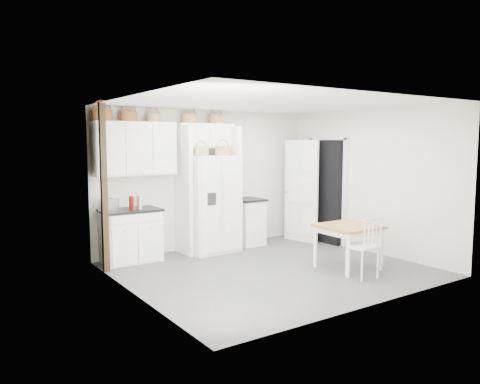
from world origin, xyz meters
TOP-DOWN VIEW (x-y plane):
  - floor at (0.00, 0.00)m, footprint 4.50×4.50m
  - ceiling at (0.00, 0.00)m, footprint 4.50×4.50m
  - wall_back at (0.00, 2.00)m, footprint 4.50×0.00m
  - wall_left at (-2.25, 0.00)m, footprint 0.00×4.00m
  - wall_right at (2.25, 0.00)m, footprint 0.00×4.00m
  - refrigerator at (-0.15, 1.61)m, footprint 0.91×0.74m
  - base_cab_left at (-1.66, 1.70)m, footprint 0.92×0.58m
  - base_cab_right at (0.74, 1.70)m, footprint 0.49×0.59m
  - dining_table at (1.04, -0.66)m, footprint 0.86×0.86m
  - windsor_chair at (0.85, -1.11)m, footprint 0.49×0.45m
  - counter_left at (-1.66, 1.70)m, footprint 0.96×0.62m
  - counter_right at (0.74, 1.70)m, footprint 0.53×0.63m
  - toaster at (-2.02, 1.70)m, footprint 0.33×0.25m
  - cookbook_red at (-1.66, 1.62)m, footprint 0.04×0.15m
  - cookbook_cream at (-1.53, 1.62)m, footprint 0.04×0.15m
  - basket_upper_a at (-2.04, 1.83)m, footprint 0.33×0.33m
  - basket_upper_b at (-1.60, 1.83)m, footprint 0.29×0.29m
  - basket_upper_c at (-1.15, 1.83)m, footprint 0.25×0.25m
  - basket_bridge_a at (-0.45, 1.83)m, footprint 0.29×0.29m
  - basket_bridge_b at (0.11, 1.83)m, footprint 0.29×0.29m
  - basket_fridge_a at (-0.39, 1.51)m, footprint 0.27×0.27m
  - basket_fridge_b at (0.05, 1.51)m, footprint 0.29×0.29m
  - upper_cabinet at (-1.50, 1.83)m, footprint 1.40×0.34m
  - bridge_cabinet at (-0.15, 1.83)m, footprint 1.12×0.34m
  - fridge_panel_left at (-0.66, 1.70)m, footprint 0.08×0.60m
  - fridge_panel_right at (0.36, 1.70)m, footprint 0.08×0.60m
  - trim_post at (-2.20, 1.35)m, footprint 0.09×0.09m
  - doorway_void at (2.16, 1.00)m, footprint 0.18×0.85m
  - door_slab at (1.80, 1.33)m, footprint 0.21×0.79m

SIDE VIEW (x-z plane):
  - floor at x=0.00m, z-range 0.00..0.00m
  - dining_table at x=1.04m, z-range 0.00..0.71m
  - base_cab_left at x=-1.66m, z-range 0.00..0.86m
  - base_cab_right at x=0.74m, z-range 0.00..0.87m
  - windsor_chair at x=0.85m, z-range 0.00..0.95m
  - counter_left at x=-1.66m, z-range 0.86..0.89m
  - refrigerator at x=-0.15m, z-range 0.00..1.77m
  - counter_right at x=0.74m, z-range 0.87..0.91m
  - toaster at x=-2.02m, z-range 0.89..1.10m
  - cookbook_red at x=-1.66m, z-range 0.89..1.12m
  - cookbook_cream at x=-1.53m, z-range 0.89..1.13m
  - doorway_void at x=2.16m, z-range 0.00..2.05m
  - door_slab at x=1.80m, z-range 0.00..2.05m
  - fridge_panel_left at x=-0.66m, z-range 0.00..2.30m
  - fridge_panel_right at x=0.36m, z-range 0.00..2.30m
  - wall_back at x=0.00m, z-range -0.95..3.55m
  - wall_left at x=-2.25m, z-range -0.70..3.30m
  - wall_right at x=2.25m, z-range -0.70..3.30m
  - trim_post at x=-2.20m, z-range 0.00..2.60m
  - basket_fridge_a at x=-0.39m, z-range 1.77..1.91m
  - basket_fridge_b at x=0.05m, z-range 1.77..1.93m
  - upper_cabinet at x=-1.50m, z-range 1.45..2.35m
  - bridge_cabinet at x=-0.15m, z-range 1.90..2.35m
  - basket_upper_c at x=-1.15m, z-range 2.35..2.49m
  - basket_bridge_a at x=-0.45m, z-range 2.35..2.51m
  - basket_bridge_b at x=0.11m, z-range 2.35..2.51m
  - basket_upper_b at x=-1.60m, z-range 2.35..2.52m
  - basket_upper_a at x=-2.04m, z-range 2.35..2.54m
  - ceiling at x=0.00m, z-range 2.60..2.60m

